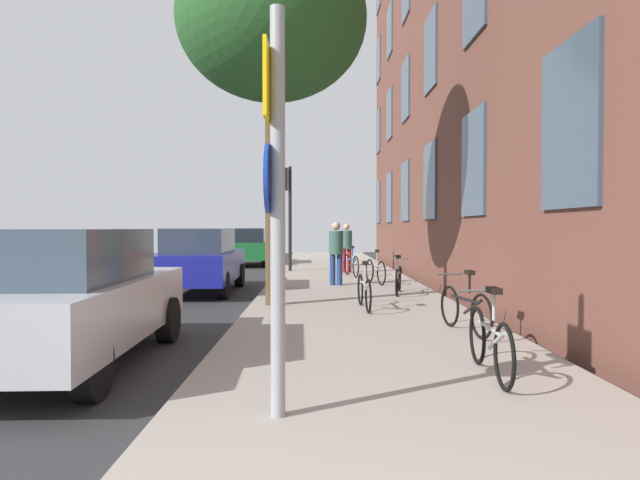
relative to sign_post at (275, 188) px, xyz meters
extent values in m
plane|color=#332D28|center=(-2.38, 11.20, -1.97)|extent=(41.80, 41.80, 0.00)
cube|color=#2D2D30|center=(-4.48, 11.20, -1.96)|extent=(7.00, 38.00, 0.01)
cube|color=#9E9389|center=(1.12, 11.20, -1.91)|extent=(4.20, 38.00, 0.12)
cube|color=#384756|center=(3.44, 2.37, 0.95)|extent=(0.06, 1.54, 2.07)
cube|color=#384756|center=(3.44, 6.54, 0.95)|extent=(0.06, 1.54, 2.07)
cube|color=#384756|center=(3.44, 10.70, 0.95)|extent=(0.06, 1.54, 2.07)
cube|color=#384756|center=(3.44, 14.87, 0.95)|extent=(0.06, 1.54, 2.07)
cube|color=#384756|center=(3.44, 19.04, 0.95)|extent=(0.06, 1.54, 2.07)
cube|color=#384756|center=(3.44, 23.20, 0.95)|extent=(0.06, 1.54, 2.07)
cube|color=#384756|center=(3.44, 10.70, 4.44)|extent=(0.06, 1.54, 2.07)
cube|color=#384756|center=(3.44, 14.87, 4.44)|extent=(0.06, 1.54, 2.07)
cube|color=#384756|center=(3.44, 19.04, 4.44)|extent=(0.06, 1.54, 2.07)
cube|color=#384756|center=(3.44, 23.20, 4.44)|extent=(0.06, 1.54, 2.07)
cube|color=#384756|center=(3.44, 19.04, 7.93)|extent=(0.06, 1.54, 2.07)
cube|color=#384756|center=(3.44, 23.20, 7.93)|extent=(0.06, 1.54, 2.07)
cylinder|color=gray|center=(0.02, 0.00, -0.20)|extent=(0.12, 0.12, 3.29)
cube|color=yellow|center=(-0.06, 0.00, 0.82)|extent=(0.03, 0.60, 0.60)
cylinder|color=#14339E|center=(-0.06, 0.00, 0.07)|extent=(0.03, 0.56, 0.56)
cylinder|color=black|center=(-0.57, 15.42, 0.01)|extent=(0.12, 0.12, 3.71)
cube|color=black|center=(-0.75, 15.42, 1.41)|extent=(0.20, 0.24, 0.80)
sphere|color=red|center=(-0.86, 15.42, 1.67)|extent=(0.16, 0.16, 0.16)
sphere|color=#523707|center=(-0.86, 15.42, 1.41)|extent=(0.16, 0.16, 0.16)
sphere|color=#083E11|center=(-0.86, 15.42, 1.15)|extent=(0.16, 0.16, 0.16)
cylinder|color=#4C3823|center=(-0.53, 6.59, 0.40)|extent=(0.27, 0.27, 4.50)
ellipsoid|color=#235123|center=(-0.53, 6.59, 3.78)|extent=(3.74, 3.74, 3.18)
torus|color=black|center=(2.14, 1.72, -1.53)|extent=(0.07, 0.64, 0.64)
torus|color=black|center=(2.09, 0.69, -1.53)|extent=(0.07, 0.64, 0.64)
cylinder|color=#99999E|center=(2.11, 1.20, -1.35)|extent=(0.08, 0.88, 0.04)
cylinder|color=#99999E|center=(2.10, 0.95, -1.43)|extent=(0.07, 0.53, 0.29)
cylinder|color=#99999E|center=(2.11, 1.05, -1.10)|extent=(0.04, 0.04, 0.28)
cube|color=black|center=(2.11, 1.05, -0.94)|extent=(0.10, 0.24, 0.06)
cylinder|color=#4C4C4C|center=(2.14, 1.72, -1.02)|extent=(0.42, 0.05, 0.03)
torus|color=black|center=(2.40, 4.11, -1.53)|extent=(0.15, 0.63, 0.63)
torus|color=black|center=(2.59, 3.10, -1.53)|extent=(0.15, 0.63, 0.63)
cylinder|color=black|center=(2.50, 3.60, -1.36)|extent=(0.20, 0.87, 0.04)
cylinder|color=black|center=(2.54, 3.35, -1.44)|extent=(0.14, 0.53, 0.29)
cylinder|color=black|center=(2.53, 3.45, -1.12)|extent=(0.04, 0.04, 0.28)
cube|color=black|center=(2.53, 3.45, -0.96)|extent=(0.10, 0.24, 0.06)
cylinder|color=#4C4C4C|center=(2.40, 4.11, -1.04)|extent=(0.42, 0.11, 0.03)
torus|color=black|center=(1.22, 6.54, -1.54)|extent=(0.07, 0.62, 0.62)
torus|color=black|center=(1.27, 5.47, -1.54)|extent=(0.07, 0.62, 0.62)
cylinder|color=#99999E|center=(1.24, 6.00, -1.36)|extent=(0.09, 0.91, 0.04)
cylinder|color=#99999E|center=(1.26, 5.74, -1.44)|extent=(0.07, 0.55, 0.29)
cylinder|color=#99999E|center=(1.25, 5.84, -1.13)|extent=(0.04, 0.04, 0.28)
cube|color=black|center=(1.25, 5.84, -0.97)|extent=(0.10, 0.24, 0.06)
cylinder|color=#4C4C4C|center=(1.22, 6.54, -1.05)|extent=(0.42, 0.05, 0.03)
torus|color=black|center=(2.35, 8.89, -1.54)|extent=(0.17, 0.61, 0.61)
torus|color=black|center=(2.14, 7.92, -1.54)|extent=(0.17, 0.61, 0.61)
cylinder|color=#99999E|center=(2.25, 8.40, -1.37)|extent=(0.22, 0.84, 0.04)
cylinder|color=#99999E|center=(2.19, 8.16, -1.45)|extent=(0.15, 0.51, 0.28)
cylinder|color=#99999E|center=(2.22, 8.26, -1.13)|extent=(0.04, 0.04, 0.28)
cube|color=black|center=(2.22, 8.26, -0.97)|extent=(0.10, 0.24, 0.06)
cylinder|color=#4C4C4C|center=(2.35, 8.89, -1.05)|extent=(0.42, 0.12, 0.03)
torus|color=black|center=(1.86, 11.27, -1.52)|extent=(0.19, 0.64, 0.65)
torus|color=black|center=(2.08, 10.33, -1.52)|extent=(0.19, 0.64, 0.65)
cylinder|color=#99999E|center=(1.97, 10.80, -1.34)|extent=(0.23, 0.81, 0.04)
cylinder|color=#99999E|center=(2.03, 10.57, -1.43)|extent=(0.16, 0.49, 0.27)
cylinder|color=#99999E|center=(2.01, 10.66, -1.10)|extent=(0.04, 0.04, 0.28)
cube|color=black|center=(2.01, 10.66, -0.94)|extent=(0.10, 0.24, 0.06)
cylinder|color=#4C4C4C|center=(1.86, 11.27, -1.02)|extent=(0.42, 0.13, 0.03)
torus|color=black|center=(1.36, 13.74, -1.51)|extent=(0.17, 0.67, 0.67)
torus|color=black|center=(1.57, 12.67, -1.51)|extent=(0.17, 0.67, 0.67)
cylinder|color=#194C99|center=(1.47, 13.20, -1.32)|extent=(0.22, 0.92, 0.04)
cylinder|color=#194C99|center=(1.52, 12.93, -1.41)|extent=(0.15, 0.56, 0.30)
cylinder|color=#194C99|center=(1.50, 13.04, -1.07)|extent=(0.04, 0.04, 0.28)
cube|color=black|center=(1.50, 13.04, -0.91)|extent=(0.10, 0.24, 0.06)
cylinder|color=#4C4C4C|center=(1.36, 13.74, -0.99)|extent=(0.42, 0.11, 0.03)
cylinder|color=navy|center=(0.79, 10.42, -1.43)|extent=(0.15, 0.15, 0.82)
cylinder|color=navy|center=(0.97, 10.42, -1.43)|extent=(0.15, 0.15, 0.82)
cylinder|color=#33594C|center=(0.88, 10.42, -0.71)|extent=(0.48, 0.48, 0.62)
sphere|color=tan|center=(0.88, 10.42, -0.27)|extent=(0.22, 0.22, 0.22)
cylinder|color=maroon|center=(1.31, 14.63, -1.43)|extent=(0.15, 0.15, 0.82)
cylinder|color=maroon|center=(1.49, 14.63, -1.43)|extent=(0.15, 0.15, 0.82)
cylinder|color=#33594C|center=(1.40, 14.63, -0.72)|extent=(0.53, 0.53, 0.62)
sphere|color=tan|center=(1.40, 14.63, -0.28)|extent=(0.22, 0.22, 0.22)
cube|color=#B7B7BC|center=(-2.57, 2.13, -1.29)|extent=(1.84, 4.34, 0.70)
cube|color=#384756|center=(-2.57, 1.91, -0.64)|extent=(1.51, 2.45, 0.60)
cylinder|color=black|center=(-3.35, 3.50, -1.64)|extent=(0.22, 0.64, 0.64)
cylinder|color=black|center=(-1.79, 3.50, -1.64)|extent=(0.22, 0.64, 0.64)
cylinder|color=black|center=(-1.79, 0.75, -1.64)|extent=(0.22, 0.64, 0.64)
cube|color=navy|center=(-2.57, 9.73, -1.29)|extent=(1.79, 4.33, 0.70)
cube|color=#2D3847|center=(-2.57, 9.52, -0.64)|extent=(1.49, 2.43, 0.60)
cylinder|color=black|center=(-3.35, 11.11, -1.64)|extent=(0.22, 0.64, 0.64)
cylinder|color=black|center=(-1.79, 11.11, -1.64)|extent=(0.22, 0.64, 0.64)
cylinder|color=black|center=(-3.35, 8.36, -1.64)|extent=(0.22, 0.64, 0.64)
cylinder|color=black|center=(-1.79, 8.36, -1.64)|extent=(0.22, 0.64, 0.64)
cube|color=#19662D|center=(-2.64, 19.98, -1.29)|extent=(2.06, 4.21, 0.70)
cube|color=#1E232D|center=(-2.64, 19.78, -0.64)|extent=(1.68, 2.38, 0.60)
cylinder|color=black|center=(-3.51, 21.31, -1.64)|extent=(0.22, 0.64, 0.64)
cylinder|color=black|center=(-1.78, 21.31, -1.64)|extent=(0.22, 0.64, 0.64)
cylinder|color=black|center=(-3.51, 18.66, -1.64)|extent=(0.22, 0.64, 0.64)
cylinder|color=black|center=(-1.78, 18.66, -1.64)|extent=(0.22, 0.64, 0.64)
camera|label=1|loc=(0.32, -4.50, -0.32)|focal=31.48mm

